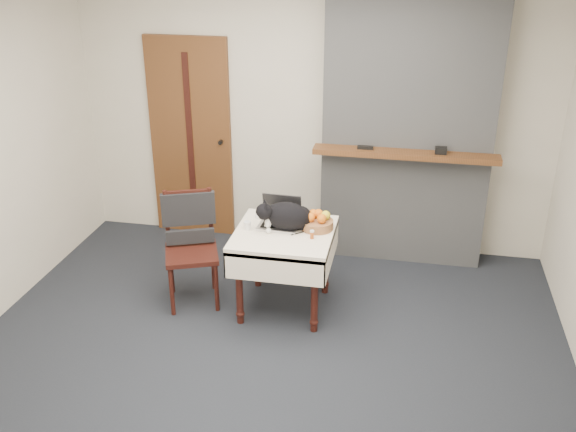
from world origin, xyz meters
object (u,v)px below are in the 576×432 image
side_table (284,244)px  fruit_basket (317,222)px  laptop (280,218)px  chair (190,232)px  pill_bottle (312,234)px  cream_jar (247,225)px  door (191,139)px  cat (288,216)px

side_table → fruit_basket: (0.25, 0.11, 0.17)m
fruit_basket → side_table: bearing=-156.5°
laptop → chair: size_ratio=0.35×
pill_bottle → laptop: bearing=145.7°
side_table → fruit_basket: bearing=23.5°
cream_jar → fruit_basket: bearing=12.9°
door → cat: 1.75m
pill_bottle → fruit_basket: size_ratio=0.27×
pill_bottle → chair: bearing=174.0°
cream_jar → door: bearing=125.0°
cream_jar → pill_bottle: bearing=-6.9°
laptop → pill_bottle: laptop is taller
pill_bottle → chair: size_ratio=0.07×
side_table → chair: chair is taller
door → chair: (0.40, -1.25, -0.39)m
cream_jar → side_table: bearing=3.1°
cream_jar → laptop: bearing=30.3°
door → chair: 1.37m
laptop → fruit_basket: bearing=-0.5°
door → pill_bottle: door is taller
side_table → laptop: 0.22m
side_table → door: bearing=133.2°
fruit_basket → chair: (-1.05, -0.08, -0.15)m
laptop → pill_bottle: bearing=-32.3°
laptop → fruit_basket: 0.31m
side_table → cream_jar: (-0.30, -0.02, 0.15)m
cream_jar → chair: chair is taller
laptop → fruit_basket: size_ratio=1.28×
cat → cream_jar: bearing=169.1°
cat → chair: bearing=159.1°
side_table → laptop: laptop is taller
pill_bottle → chair: (-1.04, 0.11, -0.13)m
side_table → fruit_basket: fruit_basket is taller
side_table → cream_jar: bearing=-176.9°
cream_jar → chair: size_ratio=0.07×
door → fruit_basket: size_ratio=7.77×
side_table → chair: (-0.80, 0.03, 0.02)m
door → pill_bottle: (1.44, -1.36, -0.26)m
cream_jar → fruit_basket: size_ratio=0.26×
pill_bottle → side_table: bearing=161.2°
door → side_table: 1.81m
door → side_table: size_ratio=2.56×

